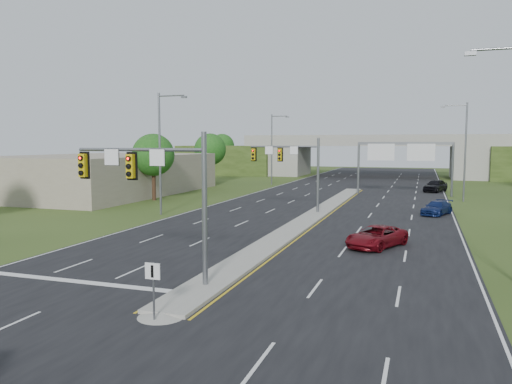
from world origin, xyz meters
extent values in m
plane|color=#2F4017|center=(0.00, 0.00, 0.00)|extent=(240.00, 240.00, 0.00)
cube|color=black|center=(0.00, 35.00, 0.01)|extent=(24.00, 160.00, 0.02)
cube|color=gray|center=(0.00, 23.00, 0.10)|extent=(2.00, 54.00, 0.16)
cone|color=gray|center=(0.00, -4.00, 0.10)|extent=(2.00, 2.00, 0.16)
cube|color=gold|center=(-1.15, 23.00, 0.03)|extent=(0.12, 54.00, 0.01)
cube|color=gold|center=(1.15, 23.00, 0.03)|extent=(0.12, 54.00, 0.01)
cube|color=silver|center=(-11.80, 35.00, 0.03)|extent=(0.12, 160.00, 0.01)
cube|color=silver|center=(11.80, 35.00, 0.03)|extent=(0.12, 160.00, 0.01)
cube|color=silver|center=(-6.50, -1.00, 0.03)|extent=(10.50, 0.50, 0.01)
cylinder|color=slate|center=(0.00, 0.00, 3.50)|extent=(0.24, 0.24, 7.00)
cylinder|color=slate|center=(-3.25, 0.00, 6.20)|extent=(6.50, 0.16, 0.16)
cube|color=gold|center=(-3.58, -0.25, 5.45)|extent=(0.35, 0.25, 1.10)
cube|color=gold|center=(-6.17, -0.25, 5.45)|extent=(0.35, 0.25, 1.10)
cube|color=black|center=(-3.58, -0.11, 5.45)|extent=(0.55, 0.04, 1.30)
cube|color=black|center=(-6.17, -0.11, 5.45)|extent=(0.55, 0.04, 1.30)
sphere|color=#FF0C05|center=(-3.58, -0.38, 5.80)|extent=(0.20, 0.20, 0.20)
sphere|color=#FF0C05|center=(-6.17, -0.38, 5.80)|extent=(0.20, 0.20, 0.20)
cube|color=white|center=(-4.68, -0.10, 5.85)|extent=(0.75, 0.04, 0.75)
cube|color=white|center=(-2.27, -0.10, 5.85)|extent=(0.75, 0.04, 0.75)
cylinder|color=slate|center=(0.00, 25.00, 3.50)|extent=(0.24, 0.24, 7.00)
cylinder|color=slate|center=(-3.25, 25.00, 6.20)|extent=(6.50, 0.16, 0.16)
cube|color=gold|center=(-3.58, 24.75, 5.45)|extent=(0.35, 0.25, 1.10)
cube|color=gold|center=(-6.17, 24.75, 5.45)|extent=(0.35, 0.25, 1.10)
cube|color=black|center=(-3.58, 24.89, 5.45)|extent=(0.55, 0.04, 1.30)
cube|color=black|center=(-6.17, 24.89, 5.45)|extent=(0.55, 0.04, 1.30)
sphere|color=#FF0C05|center=(-3.58, 24.62, 5.80)|extent=(0.20, 0.20, 0.20)
sphere|color=#FF0C05|center=(-6.17, 24.62, 5.80)|extent=(0.20, 0.20, 0.20)
cube|color=white|center=(-4.68, 24.90, 5.85)|extent=(0.75, 0.04, 0.75)
cube|color=white|center=(-2.27, 24.90, 5.85)|extent=(0.75, 0.04, 0.75)
cylinder|color=slate|center=(0.00, -4.50, 1.10)|extent=(0.08, 0.08, 2.20)
cube|color=white|center=(0.00, -4.55, 1.90)|extent=(0.60, 0.04, 0.60)
cube|color=black|center=(0.00, -4.58, 1.90)|extent=(0.10, 0.02, 0.45)
cylinder|color=slate|center=(1.20, 45.00, 3.30)|extent=(0.28, 0.28, 6.60)
cylinder|color=slate|center=(12.50, 45.00, 3.30)|extent=(0.28, 0.28, 6.60)
cube|color=slate|center=(6.85, 45.00, 6.50)|extent=(11.50, 0.35, 0.35)
cube|color=#0C551B|center=(4.00, 44.80, 5.40)|extent=(3.20, 0.08, 2.00)
cube|color=#0C551B|center=(8.80, 44.80, 5.40)|extent=(3.20, 0.08, 2.00)
cube|color=silver|center=(4.00, 44.75, 5.40)|extent=(3.30, 0.03, 2.10)
cube|color=silver|center=(8.80, 44.75, 5.40)|extent=(3.30, 0.03, 2.10)
cube|color=gray|center=(-17.00, 80.00, 3.00)|extent=(6.00, 12.00, 6.00)
cube|color=gray|center=(17.00, 80.00, 3.00)|extent=(6.00, 12.00, 6.00)
cube|color=#2F4017|center=(-30.00, 80.00, 3.00)|extent=(20.00, 14.00, 6.00)
cube|color=gray|center=(0.00, 80.00, 6.60)|extent=(50.00, 12.00, 1.20)
cube|color=gray|center=(0.00, 74.20, 7.65)|extent=(50.00, 0.40, 0.90)
cube|color=gray|center=(0.00, 85.80, 7.65)|extent=(50.00, 0.40, 0.90)
cylinder|color=slate|center=(-13.50, 20.00, 5.50)|extent=(0.20, 0.20, 11.00)
cylinder|color=slate|center=(-12.25, 20.00, 10.70)|extent=(2.50, 0.12, 0.12)
cube|color=slate|center=(-11.00, 20.00, 10.55)|extent=(0.50, 0.25, 0.18)
cylinder|color=slate|center=(-13.50, 55.00, 5.50)|extent=(0.20, 0.20, 11.00)
cylinder|color=slate|center=(-12.25, 55.00, 10.70)|extent=(2.50, 0.12, 0.12)
cube|color=slate|center=(-11.00, 55.00, 10.55)|extent=(0.50, 0.25, 0.18)
cylinder|color=slate|center=(12.25, 5.00, 10.70)|extent=(2.50, 0.12, 0.12)
cube|color=slate|center=(11.00, 5.00, 10.55)|extent=(0.50, 0.25, 0.18)
cylinder|color=slate|center=(13.50, 40.00, 5.50)|extent=(0.20, 0.20, 11.00)
cylinder|color=slate|center=(12.25, 40.00, 10.70)|extent=(2.50, 0.12, 0.12)
cube|color=slate|center=(11.00, 40.00, 10.55)|extent=(0.50, 0.25, 0.18)
cylinder|color=#382316|center=(-20.00, 30.00, 2.00)|extent=(0.44, 0.44, 4.00)
sphere|color=#174C14|center=(-20.00, 30.00, 5.20)|extent=(4.80, 4.80, 4.80)
cylinder|color=#382316|center=(-24.00, 55.00, 2.12)|extent=(0.44, 0.44, 4.25)
sphere|color=#174C14|center=(-24.00, 55.00, 5.53)|extent=(5.20, 5.20, 5.20)
cylinder|color=#382316|center=(-38.00, 94.00, 2.25)|extent=(0.44, 0.44, 4.50)
sphere|color=#174C14|center=(-38.00, 94.00, 5.85)|extent=(6.00, 6.00, 6.00)
cylinder|color=#382316|center=(-24.00, 94.00, 2.12)|extent=(0.44, 0.44, 4.25)
sphere|color=#174C14|center=(-24.00, 94.00, 5.53)|extent=(5.60, 5.60, 5.60)
cylinder|color=#382316|center=(24.00, 94.00, 2.12)|extent=(0.44, 0.44, 4.25)
sphere|color=#174C14|center=(24.00, 94.00, 5.53)|extent=(5.60, 5.60, 5.60)
cube|color=gray|center=(-30.00, 35.00, 2.50)|extent=(18.00, 30.00, 5.00)
imported|color=maroon|center=(6.49, 11.50, 0.69)|extent=(4.02, 5.27, 1.33)
imported|color=#0C1A4A|center=(10.41, 27.84, 0.65)|extent=(3.18, 4.66, 1.25)
imported|color=black|center=(10.75, 50.79, 0.86)|extent=(3.58, 5.31, 1.68)
camera|label=1|loc=(9.14, -20.03, 6.48)|focal=35.00mm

